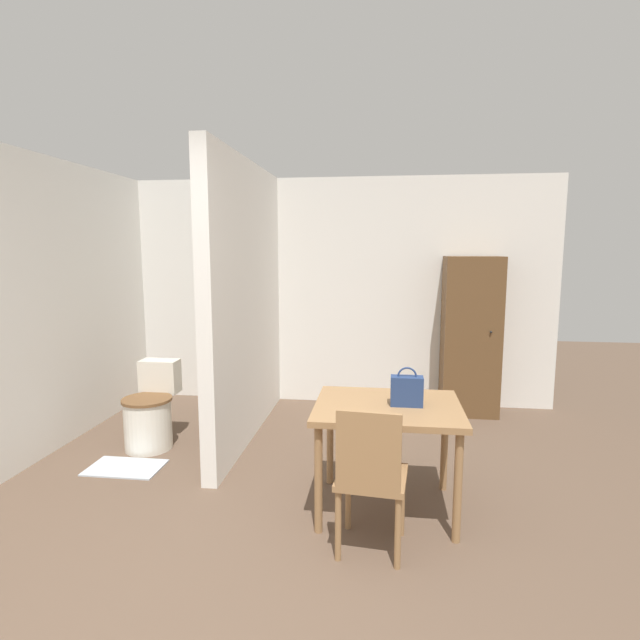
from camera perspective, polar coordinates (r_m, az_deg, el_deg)
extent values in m
cube|color=white|center=(5.64, -0.08, 3.25)|extent=(5.14, 0.12, 2.50)
cube|color=white|center=(4.66, -30.53, 1.10)|extent=(0.12, 4.72, 2.50)
cube|color=white|center=(4.59, -8.36, 2.06)|extent=(0.12, 2.22, 2.50)
cube|color=#997047|center=(3.33, 7.75, -9.88)|extent=(0.95, 0.78, 0.04)
cylinder|color=#997047|center=(3.18, -0.18, -17.74)|extent=(0.05, 0.05, 0.68)
cylinder|color=#997047|center=(3.19, 15.48, -17.95)|extent=(0.05, 0.05, 0.68)
cylinder|color=#997047|center=(3.78, 1.16, -13.40)|extent=(0.05, 0.05, 0.68)
cylinder|color=#997047|center=(3.79, 14.04, -13.59)|extent=(0.05, 0.05, 0.68)
cube|color=#997047|center=(3.01, 5.95, -17.45)|extent=(0.43, 0.43, 0.04)
cube|color=#997047|center=(2.75, 5.55, -14.66)|extent=(0.35, 0.06, 0.43)
cylinder|color=#997047|center=(3.28, 3.24, -19.55)|extent=(0.04, 0.04, 0.41)
cylinder|color=#997047|center=(3.25, 9.34, -19.95)|extent=(0.04, 0.04, 0.41)
cylinder|color=#997047|center=(2.99, 2.08, -22.42)|extent=(0.04, 0.04, 0.41)
cylinder|color=#997047|center=(2.96, 8.89, -22.92)|extent=(0.04, 0.04, 0.41)
cylinder|color=silver|center=(4.68, -19.05, -11.24)|extent=(0.40, 0.40, 0.43)
cylinder|color=brown|center=(4.61, -19.18, -8.58)|extent=(0.42, 0.42, 0.02)
cube|color=silver|center=(4.81, -17.82, -6.13)|extent=(0.34, 0.18, 0.30)
cube|color=navy|center=(3.29, 9.88, -8.01)|extent=(0.21, 0.10, 0.19)
torus|color=navy|center=(3.27, 9.92, -6.38)|extent=(0.13, 0.01, 0.13)
cube|color=brown|center=(5.44, 16.83, -1.78)|extent=(0.57, 0.41, 1.65)
sphere|color=black|center=(5.24, 18.96, -1.31)|extent=(0.02, 0.02, 0.02)
cube|color=#B2BCC6|center=(4.41, -21.36, -15.43)|extent=(0.58, 0.36, 0.01)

